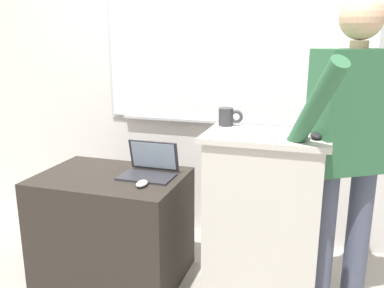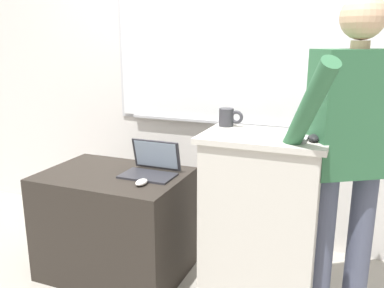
{
  "view_description": "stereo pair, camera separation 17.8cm",
  "coord_description": "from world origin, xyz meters",
  "px_view_note": "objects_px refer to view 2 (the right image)",
  "views": [
    {
      "loc": [
        0.73,
        -1.68,
        1.51
      ],
      "look_at": [
        0.04,
        0.51,
        0.92
      ],
      "focal_mm": 38.0,
      "sensor_mm": 36.0,
      "label": 1
    },
    {
      "loc": [
        0.9,
        -1.62,
        1.51
      ],
      "look_at": [
        0.04,
        0.51,
        0.92
      ],
      "focal_mm": 38.0,
      "sensor_mm": 36.0,
      "label": 2
    }
  ],
  "objects_px": {
    "laptop": "(152,165)",
    "computer_mouse_by_keyboard": "(315,138)",
    "wireless_keyboard": "(266,136)",
    "side_desk": "(116,223)",
    "computer_mouse_by_laptop": "(141,182)",
    "person_presenter": "(350,144)",
    "coffee_mug": "(228,117)",
    "lectern_podium": "(261,225)"
  },
  "relations": [
    {
      "from": "person_presenter",
      "to": "computer_mouse_by_keyboard",
      "type": "height_order",
      "value": "person_presenter"
    },
    {
      "from": "computer_mouse_by_laptop",
      "to": "coffee_mug",
      "type": "relative_size",
      "value": 0.7
    },
    {
      "from": "lectern_podium",
      "to": "laptop",
      "type": "height_order",
      "value": "lectern_podium"
    },
    {
      "from": "lectern_podium",
      "to": "side_desk",
      "type": "height_order",
      "value": "lectern_podium"
    },
    {
      "from": "laptop",
      "to": "wireless_keyboard",
      "type": "relative_size",
      "value": 0.8
    },
    {
      "from": "lectern_podium",
      "to": "person_presenter",
      "type": "distance_m",
      "value": 0.65
    },
    {
      "from": "computer_mouse_by_keyboard",
      "to": "side_desk",
      "type": "bearing_deg",
      "value": 177.37
    },
    {
      "from": "side_desk",
      "to": "person_presenter",
      "type": "bearing_deg",
      "value": 2.71
    },
    {
      "from": "wireless_keyboard",
      "to": "side_desk",
      "type": "bearing_deg",
      "value": 175.79
    },
    {
      "from": "wireless_keyboard",
      "to": "computer_mouse_by_laptop",
      "type": "distance_m",
      "value": 0.78
    },
    {
      "from": "person_presenter",
      "to": "computer_mouse_by_laptop",
      "type": "height_order",
      "value": "person_presenter"
    },
    {
      "from": "wireless_keyboard",
      "to": "laptop",
      "type": "bearing_deg",
      "value": 167.94
    },
    {
      "from": "wireless_keyboard",
      "to": "computer_mouse_by_keyboard",
      "type": "relative_size",
      "value": 4.11
    },
    {
      "from": "person_presenter",
      "to": "coffee_mug",
      "type": "distance_m",
      "value": 0.68
    },
    {
      "from": "side_desk",
      "to": "computer_mouse_by_laptop",
      "type": "distance_m",
      "value": 0.47
    },
    {
      "from": "side_desk",
      "to": "laptop",
      "type": "relative_size",
      "value": 2.75
    },
    {
      "from": "wireless_keyboard",
      "to": "computer_mouse_by_laptop",
      "type": "bearing_deg",
      "value": -176.05
    },
    {
      "from": "lectern_podium",
      "to": "person_presenter",
      "type": "xyz_separation_m",
      "value": [
        0.42,
        0.08,
        0.48
      ]
    },
    {
      "from": "laptop",
      "to": "wireless_keyboard",
      "type": "xyz_separation_m",
      "value": [
        0.74,
        -0.16,
        0.29
      ]
    },
    {
      "from": "computer_mouse_by_keyboard",
      "to": "coffee_mug",
      "type": "bearing_deg",
      "value": 160.24
    },
    {
      "from": "lectern_podium",
      "to": "computer_mouse_by_laptop",
      "type": "xyz_separation_m",
      "value": [
        -0.69,
        -0.1,
        0.19
      ]
    },
    {
      "from": "person_presenter",
      "to": "wireless_keyboard",
      "type": "xyz_separation_m",
      "value": [
        -0.4,
        -0.14,
        0.04
      ]
    },
    {
      "from": "computer_mouse_by_laptop",
      "to": "coffee_mug",
      "type": "bearing_deg",
      "value": 29.24
    },
    {
      "from": "coffee_mug",
      "to": "computer_mouse_by_keyboard",
      "type": "bearing_deg",
      "value": -19.76
    },
    {
      "from": "side_desk",
      "to": "lectern_podium",
      "type": "bearing_deg",
      "value": -1.08
    },
    {
      "from": "computer_mouse_by_laptop",
      "to": "person_presenter",
      "type": "bearing_deg",
      "value": 9.53
    },
    {
      "from": "computer_mouse_by_laptop",
      "to": "computer_mouse_by_keyboard",
      "type": "bearing_deg",
      "value": 3.93
    },
    {
      "from": "lectern_podium",
      "to": "person_presenter",
      "type": "bearing_deg",
      "value": 11.22
    },
    {
      "from": "lectern_podium",
      "to": "side_desk",
      "type": "bearing_deg",
      "value": 178.92
    },
    {
      "from": "person_presenter",
      "to": "computer_mouse_by_keyboard",
      "type": "relative_size",
      "value": 17.27
    },
    {
      "from": "laptop",
      "to": "computer_mouse_by_keyboard",
      "type": "xyz_separation_m",
      "value": [
        0.98,
        -0.14,
        0.29
      ]
    },
    {
      "from": "computer_mouse_by_keyboard",
      "to": "coffee_mug",
      "type": "relative_size",
      "value": 0.7
    },
    {
      "from": "person_presenter",
      "to": "computer_mouse_by_laptop",
      "type": "xyz_separation_m",
      "value": [
        -1.11,
        -0.19,
        -0.29
      ]
    },
    {
      "from": "laptop",
      "to": "wireless_keyboard",
      "type": "distance_m",
      "value": 0.81
    },
    {
      "from": "computer_mouse_by_laptop",
      "to": "lectern_podium",
      "type": "bearing_deg",
      "value": 8.48
    },
    {
      "from": "computer_mouse_by_laptop",
      "to": "laptop",
      "type": "bearing_deg",
      "value": 100.02
    },
    {
      "from": "person_presenter",
      "to": "side_desk",
      "type": "bearing_deg",
      "value": 150.33
    },
    {
      "from": "laptop",
      "to": "computer_mouse_by_laptop",
      "type": "xyz_separation_m",
      "value": [
        0.04,
        -0.21,
        -0.04
      ]
    },
    {
      "from": "computer_mouse_by_laptop",
      "to": "computer_mouse_by_keyboard",
      "type": "distance_m",
      "value": 1.01
    },
    {
      "from": "side_desk",
      "to": "computer_mouse_by_keyboard",
      "type": "bearing_deg",
      "value": -2.63
    },
    {
      "from": "lectern_podium",
      "to": "person_presenter",
      "type": "relative_size",
      "value": 0.6
    },
    {
      "from": "computer_mouse_by_laptop",
      "to": "computer_mouse_by_keyboard",
      "type": "xyz_separation_m",
      "value": [
        0.94,
        0.06,
        0.34
      ]
    }
  ]
}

